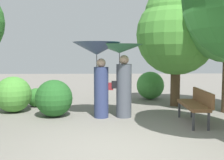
# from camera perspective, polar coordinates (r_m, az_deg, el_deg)

# --- Properties ---
(ground_plane) EXTENTS (40.00, 40.00, 0.00)m
(ground_plane) POSITION_cam_1_polar(r_m,az_deg,el_deg) (5.30, 1.10, -13.62)
(ground_plane) COLOR slate
(person_left) EXTENTS (1.29, 1.29, 2.04)m
(person_left) POSITION_cam_1_polar(r_m,az_deg,el_deg) (7.51, -2.87, 3.94)
(person_left) COLOR navy
(person_left) RESTS_ON ground
(person_right) EXTENTS (1.27, 1.27, 1.99)m
(person_right) POSITION_cam_1_polar(r_m,az_deg,el_deg) (7.55, 1.91, 3.00)
(person_right) COLOR #474C56
(person_right) RESTS_ON ground
(park_bench) EXTENTS (0.54, 1.52, 0.83)m
(park_bench) POSITION_cam_1_polar(r_m,az_deg,el_deg) (7.25, 16.80, -4.52)
(park_bench) COLOR #38383D
(park_bench) RESTS_ON ground
(tree_mid_right) EXTENTS (2.63, 2.63, 4.03)m
(tree_mid_right) POSITION_cam_1_polar(r_m,az_deg,el_deg) (9.51, 12.99, 10.17)
(tree_mid_right) COLOR #4C3823
(tree_mid_right) RESTS_ON ground
(bush_path_left) EXTENTS (1.02, 1.02, 1.02)m
(bush_path_left) POSITION_cam_1_polar(r_m,az_deg,el_deg) (7.87, -11.75, -3.66)
(bush_path_left) COLOR #235B23
(bush_path_left) RESTS_ON ground
(bush_path_right) EXTENTS (0.61, 0.61, 0.61)m
(bush_path_right) POSITION_cam_1_polar(r_m,az_deg,el_deg) (9.50, -15.20, -3.46)
(bush_path_right) COLOR #2D6B28
(bush_path_right) RESTS_ON ground
(bush_behind_bench) EXTENTS (1.06, 1.06, 1.06)m
(bush_behind_bench) POSITION_cam_1_polar(r_m,az_deg,el_deg) (10.85, 7.81, -1.09)
(bush_behind_bench) COLOR #428C3D
(bush_behind_bench) RESTS_ON ground
(bush_far_side) EXTENTS (1.06, 1.06, 1.06)m
(bush_far_side) POSITION_cam_1_polar(r_m,az_deg,el_deg) (8.78, -19.49, -2.79)
(bush_far_side) COLOR #4C9338
(bush_far_side) RESTS_ON ground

